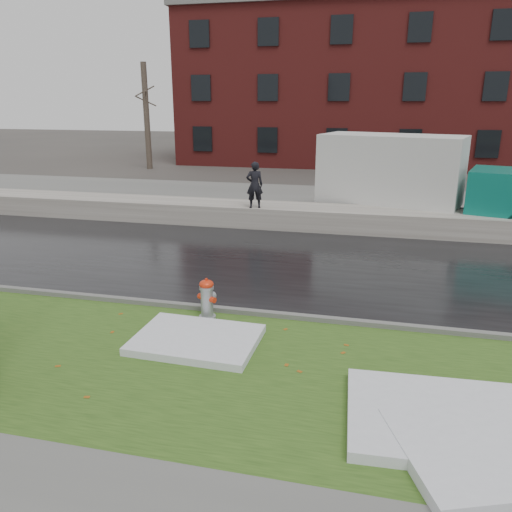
# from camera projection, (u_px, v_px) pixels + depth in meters

# --- Properties ---
(ground) EXTENTS (120.00, 120.00, 0.00)m
(ground) POSITION_uv_depth(u_px,v_px,m) (242.00, 338.00, 9.35)
(ground) COLOR #47423D
(ground) RESTS_ON ground
(verge) EXTENTS (60.00, 4.50, 0.04)m
(verge) POSITION_uv_depth(u_px,v_px,m) (223.00, 371.00, 8.18)
(verge) COLOR #284717
(verge) RESTS_ON ground
(road) EXTENTS (60.00, 7.00, 0.03)m
(road) POSITION_uv_depth(u_px,v_px,m) (284.00, 264.00, 13.53)
(road) COLOR black
(road) RESTS_ON ground
(parking_lot) EXTENTS (60.00, 9.00, 0.03)m
(parking_lot) POSITION_uv_depth(u_px,v_px,m) (319.00, 203.00, 21.42)
(parking_lot) COLOR slate
(parking_lot) RESTS_ON ground
(curb) EXTENTS (60.00, 0.15, 0.14)m
(curb) POSITION_uv_depth(u_px,v_px,m) (255.00, 313.00, 10.26)
(curb) COLOR slate
(curb) RESTS_ON ground
(snowbank) EXTENTS (60.00, 1.60, 0.75)m
(snowbank) POSITION_uv_depth(u_px,v_px,m) (306.00, 217.00, 17.32)
(snowbank) COLOR #AEA89F
(snowbank) RESTS_ON ground
(brick_building) EXTENTS (26.00, 12.00, 10.00)m
(brick_building) POSITION_uv_depth(u_px,v_px,m) (377.00, 89.00, 35.28)
(brick_building) COLOR maroon
(brick_building) RESTS_ON ground
(bg_tree_left) EXTENTS (1.40, 1.62, 6.50)m
(bg_tree_left) POSITION_uv_depth(u_px,v_px,m) (147.00, 115.00, 31.41)
(bg_tree_left) COLOR brown
(bg_tree_left) RESTS_ON ground
(bg_tree_center) EXTENTS (1.40, 1.62, 6.50)m
(bg_tree_center) POSITION_uv_depth(u_px,v_px,m) (254.00, 114.00, 33.81)
(bg_tree_center) COLOR brown
(bg_tree_center) RESTS_ON ground
(fire_hydrant) EXTENTS (0.43, 0.41, 0.86)m
(fire_hydrant) POSITION_uv_depth(u_px,v_px,m) (207.00, 297.00, 9.96)
(fire_hydrant) COLOR #989B9F
(fire_hydrant) RESTS_ON verge
(box_truck) EXTENTS (9.38, 4.20, 3.11)m
(box_truck) POSITION_uv_depth(u_px,v_px,m) (418.00, 178.00, 17.43)
(box_truck) COLOR black
(box_truck) RESTS_ON ground
(worker) EXTENTS (0.66, 0.55, 1.56)m
(worker) POSITION_uv_depth(u_px,v_px,m) (255.00, 185.00, 16.79)
(worker) COLOR black
(worker) RESTS_ON snowbank
(snow_patch_near) EXTENTS (2.69, 2.12, 0.16)m
(snow_patch_near) POSITION_uv_depth(u_px,v_px,m) (445.00, 420.00, 6.76)
(snow_patch_near) COLOR silver
(snow_patch_near) RESTS_ON verge
(snow_patch_far) EXTENTS (2.25, 1.67, 0.14)m
(snow_patch_far) POSITION_uv_depth(u_px,v_px,m) (197.00, 340.00, 9.05)
(snow_patch_far) COLOR silver
(snow_patch_far) RESTS_ON verge
(snow_patch_side) EXTENTS (3.25, 2.67, 0.18)m
(snow_patch_side) POSITION_uv_depth(u_px,v_px,m) (512.00, 449.00, 6.19)
(snow_patch_side) COLOR silver
(snow_patch_side) RESTS_ON verge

